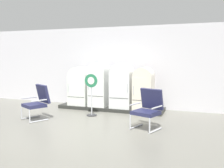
% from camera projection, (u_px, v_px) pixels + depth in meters
% --- Properties ---
extents(ground, '(12.00, 10.00, 0.05)m').
position_uv_depth(ground, '(67.00, 135.00, 5.96)').
color(ground, slate).
extents(back_wall, '(11.76, 0.12, 2.93)m').
position_uv_depth(back_wall, '(117.00, 67.00, 9.22)').
color(back_wall, silver).
rests_on(back_wall, ground).
extents(display_plinth, '(3.69, 0.95, 0.12)m').
position_uv_depth(display_plinth, '(111.00, 108.00, 8.78)').
color(display_plinth, '#2C2D29').
rests_on(display_plinth, ground).
extents(refrigerator_0, '(0.71, 0.69, 1.37)m').
position_uv_depth(refrigerator_0, '(80.00, 85.00, 8.98)').
color(refrigerator_0, white).
rests_on(refrigerator_0, display_plinth).
extents(refrigerator_1, '(0.62, 0.69, 1.55)m').
position_uv_depth(refrigerator_1, '(99.00, 83.00, 8.72)').
color(refrigerator_1, white).
rests_on(refrigerator_1, display_plinth).
extents(refrigerator_2, '(0.71, 0.71, 1.52)m').
position_uv_depth(refrigerator_2, '(122.00, 84.00, 8.44)').
color(refrigerator_2, silver).
rests_on(refrigerator_2, display_plinth).
extents(refrigerator_3, '(0.62, 0.70, 1.38)m').
position_uv_depth(refrigerator_3, '(144.00, 87.00, 8.20)').
color(refrigerator_3, silver).
rests_on(refrigerator_3, display_plinth).
extents(armchair_left, '(0.86, 0.88, 1.02)m').
position_uv_depth(armchair_left, '(38.00, 101.00, 7.34)').
color(armchair_left, silver).
rests_on(armchair_left, ground).
extents(armchair_right, '(0.82, 0.84, 1.02)m').
position_uv_depth(armchair_right, '(148.00, 108.00, 6.39)').
color(armchair_right, silver).
rests_on(armchair_right, ground).
extents(sign_stand, '(0.42, 0.32, 1.32)m').
position_uv_depth(sign_stand, '(91.00, 97.00, 7.77)').
color(sign_stand, '#2D2D30').
rests_on(sign_stand, ground).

